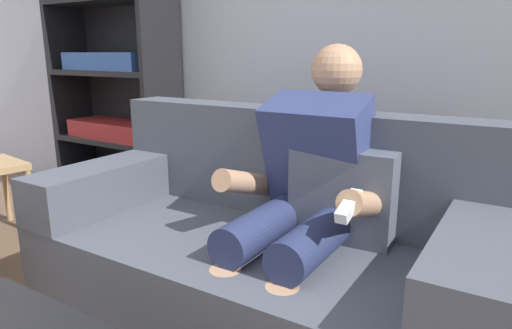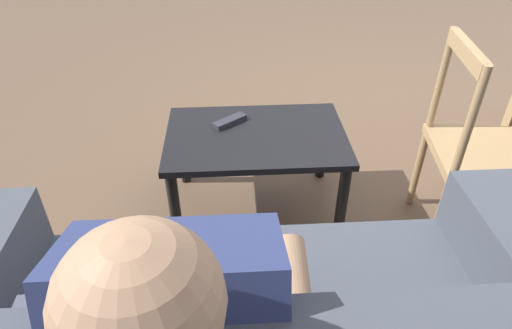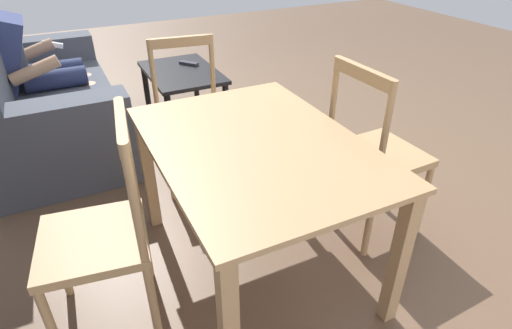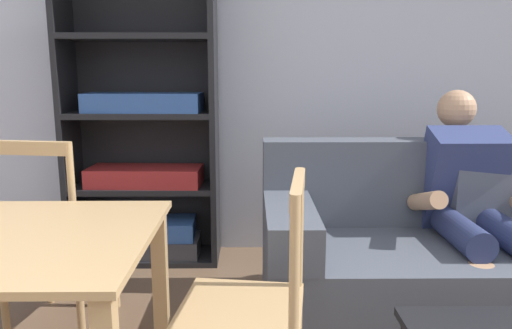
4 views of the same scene
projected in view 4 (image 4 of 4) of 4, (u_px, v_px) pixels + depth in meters
wall_back at (264, 61)px, 3.33m from camera, size 7.20×0.12×2.64m
couch at (440, 252)px, 2.55m from camera, size 1.83×0.88×0.88m
person_lounging at (471, 201)px, 2.54m from camera, size 0.59×0.96×1.15m
bookshelf at (143, 146)px, 3.18m from camera, size 0.97×0.36×1.95m
dining_chair_near_wall at (56, 238)px, 2.36m from camera, size 0.48×0.48×0.95m
dining_chair_facing_couch at (250, 309)px, 1.68m from camera, size 0.47×0.47×0.91m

